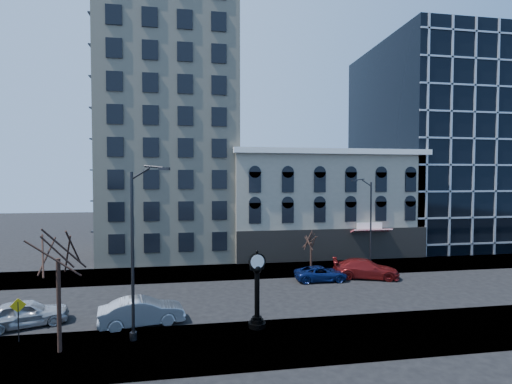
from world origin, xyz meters
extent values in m
plane|color=black|center=(0.00, 0.00, 0.00)|extent=(160.00, 160.00, 0.00)
cube|color=gray|center=(0.00, 8.00, 0.06)|extent=(160.00, 6.00, 0.12)
cube|color=gray|center=(0.00, -8.00, 0.06)|extent=(160.00, 6.00, 0.12)
cube|color=#BFB599|center=(-6.00, 19.00, 19.00)|extent=(15.00, 15.00, 38.00)
cube|color=gray|center=(12.00, 16.00, 6.00)|extent=(22.00, 10.00, 12.00)
cube|color=white|center=(12.00, 10.80, 12.20)|extent=(22.60, 0.80, 0.60)
cube|color=black|center=(12.00, 10.95, 1.80)|extent=(22.00, 0.30, 3.60)
cube|color=maroon|center=(16.00, 10.40, 3.40)|extent=(4.50, 1.18, 0.55)
cube|color=black|center=(32.00, 21.00, 14.00)|extent=(20.00, 20.00, 28.00)
cylinder|color=black|center=(0.45, -6.05, 0.27)|extent=(1.07, 1.07, 0.29)
cylinder|color=black|center=(0.45, -6.05, 0.51)|extent=(0.78, 0.78, 0.19)
cylinder|color=black|center=(0.45, -6.05, 0.69)|extent=(0.58, 0.58, 0.16)
cylinder|color=black|center=(0.45, -6.05, 2.17)|extent=(0.31, 0.31, 2.83)
sphere|color=black|center=(0.45, -6.05, 3.68)|extent=(0.55, 0.55, 0.55)
cube|color=black|center=(0.45, -6.05, 3.77)|extent=(0.90, 0.36, 0.24)
cylinder|color=black|center=(0.45, -6.05, 4.16)|extent=(1.05, 0.47, 1.01)
cylinder|color=white|center=(0.45, -6.21, 4.16)|extent=(0.85, 0.16, 0.86)
cylinder|color=white|center=(0.45, -5.88, 4.16)|extent=(0.85, 0.16, 0.86)
sphere|color=black|center=(0.45, -6.05, 4.75)|extent=(0.19, 0.19, 0.19)
cylinder|color=black|center=(-6.68, -6.72, 4.82)|extent=(0.17, 0.17, 9.41)
cylinder|color=black|center=(-6.68, -6.72, 0.34)|extent=(0.39, 0.39, 0.44)
cube|color=black|center=(-4.70, -7.36, 9.69)|extent=(0.65, 0.41, 0.15)
cylinder|color=black|center=(13.85, 6.19, 4.48)|extent=(0.16, 0.16, 8.71)
cylinder|color=black|center=(13.85, 6.19, 0.32)|extent=(0.36, 0.36, 0.41)
cube|color=black|center=(11.94, 5.91, 8.98)|extent=(0.58, 0.30, 0.14)
cylinder|color=#311F18|center=(-10.24, -7.60, 2.57)|extent=(0.22, 0.22, 4.90)
cylinder|color=#311F18|center=(8.10, 7.33, 1.48)|extent=(0.22, 0.22, 2.71)
cylinder|color=black|center=(-12.90, -6.00, 1.25)|extent=(0.06, 0.06, 2.25)
cube|color=gold|center=(-12.90, -6.00, 2.17)|extent=(0.74, 0.37, 0.80)
imported|color=#A5A8AD|center=(-13.65, -3.35, 0.82)|extent=(5.20, 3.40, 1.64)
imported|color=#A5A8AD|center=(-6.56, -4.27, 0.85)|extent=(5.42, 2.82, 1.70)
imported|color=#0C194C|center=(7.84, 3.60, 0.65)|extent=(4.75, 2.26, 1.31)
imported|color=maroon|center=(12.23, 3.86, 0.86)|extent=(6.38, 4.14, 1.72)
camera|label=1|loc=(-3.14, -27.99, 9.13)|focal=26.00mm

